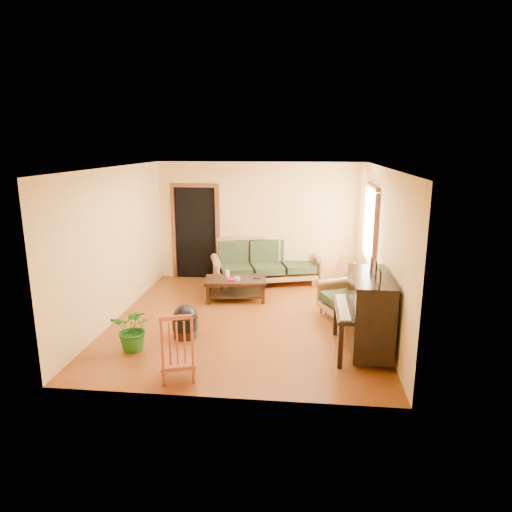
# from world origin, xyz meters

# --- Properties ---
(floor) EXTENTS (5.00, 5.00, 0.00)m
(floor) POSITION_xyz_m (0.00, 0.00, 0.00)
(floor) COLOR #5B270C
(floor) RESTS_ON ground
(doorway) EXTENTS (1.08, 0.16, 2.05)m
(doorway) POSITION_xyz_m (-1.45, 2.48, 1.02)
(doorway) COLOR black
(doorway) RESTS_ON floor
(window) EXTENTS (0.12, 1.36, 1.46)m
(window) POSITION_xyz_m (2.21, 1.30, 1.50)
(window) COLOR white
(window) RESTS_ON right_wall
(sofa) EXTENTS (2.47, 1.57, 0.98)m
(sofa) POSITION_xyz_m (0.18, 2.13, 0.49)
(sofa) COLOR #925E35
(sofa) RESTS_ON floor
(coffee_table) EXTENTS (1.26, 0.79, 0.43)m
(coffee_table) POSITION_xyz_m (-0.34, 1.05, 0.21)
(coffee_table) COLOR black
(coffee_table) RESTS_ON floor
(armchair) EXTENTS (1.14, 1.16, 0.88)m
(armchair) POSITION_xyz_m (1.70, 0.33, 0.44)
(armchair) COLOR #925E35
(armchair) RESTS_ON floor
(piano) EXTENTS (0.78, 1.32, 1.16)m
(piano) POSITION_xyz_m (1.93, -1.03, 0.58)
(piano) COLOR black
(piano) RESTS_ON floor
(footstool) EXTENTS (0.51, 0.51, 0.39)m
(footstool) POSITION_xyz_m (-0.86, -0.79, 0.19)
(footstool) COLOR black
(footstool) RESTS_ON floor
(red_chair) EXTENTS (0.56, 0.59, 0.93)m
(red_chair) POSITION_xyz_m (-0.63, -2.08, 0.46)
(red_chair) COLOR maroon
(red_chair) RESTS_ON floor
(leaning_frame) EXTENTS (0.47, 0.28, 0.62)m
(leaning_frame) POSITION_xyz_m (1.87, 2.43, 0.31)
(leaning_frame) COLOR gold
(leaning_frame) RESTS_ON floor
(ceramic_crock) EXTENTS (0.27, 0.27, 0.26)m
(ceramic_crock) POSITION_xyz_m (1.99, 2.33, 0.13)
(ceramic_crock) COLOR #3552A0
(ceramic_crock) RESTS_ON floor
(potted_plant) EXTENTS (0.61, 0.53, 0.68)m
(potted_plant) POSITION_xyz_m (-1.48, -1.34, 0.34)
(potted_plant) COLOR #1D5E1A
(potted_plant) RESTS_ON floor
(book) EXTENTS (0.15, 0.21, 0.02)m
(book) POSITION_xyz_m (-0.47, 0.96, 0.44)
(book) COLOR maroon
(book) RESTS_ON coffee_table
(candle) EXTENTS (0.10, 0.10, 0.13)m
(candle) POSITION_xyz_m (-0.51, 1.14, 0.50)
(candle) COLOR silver
(candle) RESTS_ON coffee_table
(glass_jar) EXTENTS (0.12, 0.12, 0.07)m
(glass_jar) POSITION_xyz_m (-0.28, 0.93, 0.46)
(glass_jar) COLOR silver
(glass_jar) RESTS_ON coffee_table
(remote) EXTENTS (0.16, 0.04, 0.02)m
(remote) POSITION_xyz_m (0.08, 1.07, 0.44)
(remote) COLOR black
(remote) RESTS_ON coffee_table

